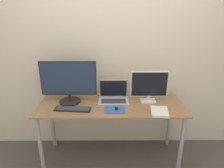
{
  "coord_description": "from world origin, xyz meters",
  "views": [
    {
      "loc": [
        -0.0,
        -1.81,
        1.82
      ],
      "look_at": [
        0.01,
        0.32,
        1.02
      ],
      "focal_mm": 32.0,
      "sensor_mm": 36.0,
      "label": 1
    }
  ],
  "objects": [
    {
      "name": "wall_back",
      "position": [
        0.0,
        0.67,
        1.25
      ],
      "size": [
        7.0,
        0.05,
        2.5
      ],
      "color": "beige",
      "rests_on": "ground_plane"
    },
    {
      "name": "monitor_right",
      "position": [
        0.45,
        0.38,
        0.97
      ],
      "size": [
        0.44,
        0.13,
        0.39
      ],
      "color": "silver",
      "rests_on": "desk"
    },
    {
      "name": "book",
      "position": [
        0.53,
        0.1,
        0.78
      ],
      "size": [
        0.21,
        0.25,
        0.03
      ],
      "color": "silver",
      "rests_on": "desk"
    },
    {
      "name": "keyboard",
      "position": [
        -0.43,
        0.18,
        0.77
      ],
      "size": [
        0.41,
        0.15,
        0.02
      ],
      "color": "black",
      "rests_on": "desk"
    },
    {
      "name": "laptop",
      "position": [
        0.03,
        0.42,
        0.82
      ],
      "size": [
        0.36,
        0.24,
        0.24
      ],
      "color": "#ADADB2",
      "rests_on": "desk"
    },
    {
      "name": "monitor_left",
      "position": [
        -0.49,
        0.38,
        1.02
      ],
      "size": [
        0.65,
        0.25,
        0.51
      ],
      "color": "black",
      "rests_on": "desk"
    },
    {
      "name": "desk",
      "position": [
        0.0,
        0.3,
        0.65
      ],
      "size": [
        1.71,
        0.61,
        0.76
      ],
      "color": "olive",
      "rests_on": "ground_plane"
    },
    {
      "name": "mouse",
      "position": [
        0.06,
        0.17,
        0.78
      ],
      "size": [
        0.04,
        0.06,
        0.03
      ],
      "color": "black",
      "rests_on": "mousepad"
    },
    {
      "name": "mousepad",
      "position": [
        0.04,
        0.18,
        0.76
      ],
      "size": [
        0.23,
        0.19,
        0.0
      ],
      "color": "#2D519E",
      "rests_on": "desk"
    }
  ]
}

